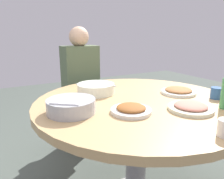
{
  "coord_description": "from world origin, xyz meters",
  "views": [
    {
      "loc": [
        -1.07,
        0.79,
        1.17
      ],
      "look_at": [
        0.07,
        0.15,
        0.82
      ],
      "focal_mm": 34.55,
      "sensor_mm": 36.0,
      "label": 1
    }
  ],
  "objects_px": {
    "dish_shrimp": "(191,107)",
    "diner_right": "(80,73)",
    "rice_bowl": "(71,106)",
    "dish_stirfry": "(131,109)",
    "soup_bowl": "(96,89)",
    "round_dining_table": "(137,116)",
    "stool_for_diner_right": "(82,124)",
    "tea_cup_near": "(216,93)",
    "dish_tofu_braise": "(178,91)"
  },
  "relations": [
    {
      "from": "dish_shrimp",
      "to": "diner_right",
      "type": "bearing_deg",
      "value": 8.38
    },
    {
      "from": "tea_cup_near",
      "to": "diner_right",
      "type": "bearing_deg",
      "value": 23.56
    },
    {
      "from": "dish_tofu_braise",
      "to": "soup_bowl",
      "type": "bearing_deg",
      "value": 60.7
    },
    {
      "from": "rice_bowl",
      "to": "dish_stirfry",
      "type": "xyz_separation_m",
      "value": [
        -0.15,
        -0.28,
        -0.02
      ]
    },
    {
      "from": "dish_tofu_braise",
      "to": "stool_for_diner_right",
      "type": "distance_m",
      "value": 1.15
    },
    {
      "from": "dish_shrimp",
      "to": "dish_tofu_braise",
      "type": "xyz_separation_m",
      "value": [
        0.28,
        -0.2,
        -0.0
      ]
    },
    {
      "from": "round_dining_table",
      "to": "tea_cup_near",
      "type": "relative_size",
      "value": 17.53
    },
    {
      "from": "rice_bowl",
      "to": "dish_stirfry",
      "type": "distance_m",
      "value": 0.32
    },
    {
      "from": "tea_cup_near",
      "to": "diner_right",
      "type": "height_order",
      "value": "diner_right"
    },
    {
      "from": "dish_tofu_braise",
      "to": "tea_cup_near",
      "type": "relative_size",
      "value": 3.22
    },
    {
      "from": "soup_bowl",
      "to": "dish_shrimp",
      "type": "height_order",
      "value": "soup_bowl"
    },
    {
      "from": "dish_shrimp",
      "to": "stool_for_diner_right",
      "type": "bearing_deg",
      "value": 8.38
    },
    {
      "from": "round_dining_table",
      "to": "rice_bowl",
      "type": "distance_m",
      "value": 0.47
    },
    {
      "from": "rice_bowl",
      "to": "stool_for_diner_right",
      "type": "distance_m",
      "value": 1.17
    },
    {
      "from": "rice_bowl",
      "to": "dish_shrimp",
      "type": "distance_m",
      "value": 0.66
    },
    {
      "from": "dish_tofu_braise",
      "to": "dish_stirfry",
      "type": "xyz_separation_m",
      "value": [
        -0.15,
        0.51,
        0.0
      ]
    },
    {
      "from": "round_dining_table",
      "to": "tea_cup_near",
      "type": "xyz_separation_m",
      "value": [
        -0.22,
        -0.47,
        0.15
      ]
    },
    {
      "from": "soup_bowl",
      "to": "dish_stirfry",
      "type": "xyz_separation_m",
      "value": [
        -0.44,
        -0.01,
        -0.01
      ]
    },
    {
      "from": "round_dining_table",
      "to": "tea_cup_near",
      "type": "height_order",
      "value": "tea_cup_near"
    },
    {
      "from": "rice_bowl",
      "to": "stool_for_diner_right",
      "type": "height_order",
      "value": "rice_bowl"
    },
    {
      "from": "dish_tofu_braise",
      "to": "diner_right",
      "type": "height_order",
      "value": "diner_right"
    },
    {
      "from": "stool_for_diner_right",
      "to": "rice_bowl",
      "type": "bearing_deg",
      "value": 156.36
    },
    {
      "from": "soup_bowl",
      "to": "stool_for_diner_right",
      "type": "xyz_separation_m",
      "value": [
        0.66,
        -0.13,
        -0.55
      ]
    },
    {
      "from": "soup_bowl",
      "to": "diner_right",
      "type": "relative_size",
      "value": 0.35
    },
    {
      "from": "tea_cup_near",
      "to": "stool_for_diner_right",
      "type": "relative_size",
      "value": 0.16
    },
    {
      "from": "rice_bowl",
      "to": "dish_shrimp",
      "type": "bearing_deg",
      "value": -115.83
    },
    {
      "from": "dish_stirfry",
      "to": "tea_cup_near",
      "type": "relative_size",
      "value": 2.95
    },
    {
      "from": "dish_shrimp",
      "to": "diner_right",
      "type": "height_order",
      "value": "diner_right"
    },
    {
      "from": "stool_for_diner_right",
      "to": "diner_right",
      "type": "bearing_deg",
      "value": -176.42
    },
    {
      "from": "dish_stirfry",
      "to": "tea_cup_near",
      "type": "xyz_separation_m",
      "value": [
        -0.06,
        -0.63,
        0.02
      ]
    },
    {
      "from": "soup_bowl",
      "to": "diner_right",
      "type": "distance_m",
      "value": 0.67
    },
    {
      "from": "dish_tofu_braise",
      "to": "rice_bowl",
      "type": "bearing_deg",
      "value": 89.71
    },
    {
      "from": "rice_bowl",
      "to": "soup_bowl",
      "type": "height_order",
      "value": "rice_bowl"
    },
    {
      "from": "round_dining_table",
      "to": "dish_shrimp",
      "type": "distance_m",
      "value": 0.35
    },
    {
      "from": "rice_bowl",
      "to": "soup_bowl",
      "type": "relative_size",
      "value": 1.0
    },
    {
      "from": "dish_stirfry",
      "to": "round_dining_table",
      "type": "bearing_deg",
      "value": -44.84
    },
    {
      "from": "soup_bowl",
      "to": "diner_right",
      "type": "height_order",
      "value": "diner_right"
    },
    {
      "from": "tea_cup_near",
      "to": "dish_tofu_braise",
      "type": "bearing_deg",
      "value": 31.13
    },
    {
      "from": "round_dining_table",
      "to": "dish_tofu_braise",
      "type": "height_order",
      "value": "dish_tofu_braise"
    },
    {
      "from": "dish_tofu_braise",
      "to": "stool_for_diner_right",
      "type": "bearing_deg",
      "value": 21.75
    },
    {
      "from": "dish_stirfry",
      "to": "stool_for_diner_right",
      "type": "xyz_separation_m",
      "value": [
        1.09,
        -0.13,
        -0.54
      ]
    },
    {
      "from": "dish_stirfry",
      "to": "stool_for_diner_right",
      "type": "distance_m",
      "value": 1.23
    },
    {
      "from": "diner_right",
      "to": "stool_for_diner_right",
      "type": "bearing_deg",
      "value": 3.58
    },
    {
      "from": "round_dining_table",
      "to": "stool_for_diner_right",
      "type": "xyz_separation_m",
      "value": [
        0.93,
        0.04,
        -0.41
      ]
    },
    {
      "from": "dish_tofu_braise",
      "to": "dish_stirfry",
      "type": "height_order",
      "value": "dish_stirfry"
    },
    {
      "from": "round_dining_table",
      "to": "dish_tofu_braise",
      "type": "xyz_separation_m",
      "value": [
        -0.02,
        -0.34,
        0.13
      ]
    },
    {
      "from": "dish_shrimp",
      "to": "stool_for_diner_right",
      "type": "xyz_separation_m",
      "value": [
        1.23,
        0.18,
        -0.54
      ]
    },
    {
      "from": "dish_tofu_braise",
      "to": "dish_shrimp",
      "type": "bearing_deg",
      "value": 145.28
    },
    {
      "from": "rice_bowl",
      "to": "dish_stirfry",
      "type": "relative_size",
      "value": 1.18
    },
    {
      "from": "dish_shrimp",
      "to": "tea_cup_near",
      "type": "distance_m",
      "value": 0.33
    }
  ]
}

